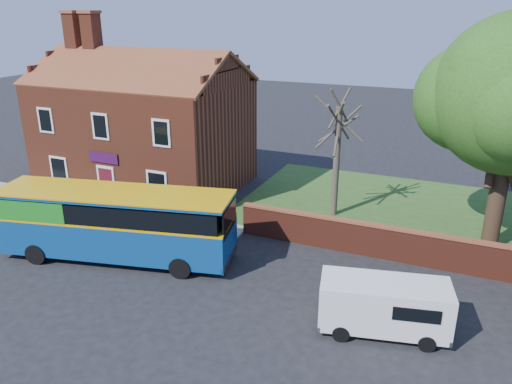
% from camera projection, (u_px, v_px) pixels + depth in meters
% --- Properties ---
extents(ground, '(120.00, 120.00, 0.00)m').
position_uv_depth(ground, '(128.00, 291.00, 20.22)').
color(ground, black).
rests_on(ground, ground).
extents(pavement, '(18.00, 3.50, 0.12)m').
position_uv_depth(pavement, '(89.00, 213.00, 27.76)').
color(pavement, gray).
rests_on(pavement, ground).
extents(kerb, '(18.00, 0.15, 0.14)m').
position_uv_depth(kerb, '(66.00, 224.00, 26.25)').
color(kerb, slate).
rests_on(kerb, ground).
extents(grass_strip, '(26.00, 12.00, 0.04)m').
position_uv_depth(grass_strip, '(479.00, 223.00, 26.55)').
color(grass_strip, '#426B28').
rests_on(grass_strip, ground).
extents(shop_building, '(12.30, 8.13, 10.50)m').
position_uv_depth(shop_building, '(144.00, 132.00, 31.55)').
color(shop_building, brown).
rests_on(shop_building, ground).
extents(boundary_wall, '(22.00, 0.38, 1.60)m').
position_uv_depth(boundary_wall, '(480.00, 259.00, 21.11)').
color(boundary_wall, maroon).
rests_on(boundary_wall, ground).
extents(bus, '(10.89, 4.92, 3.22)m').
position_uv_depth(bus, '(109.00, 220.00, 22.37)').
color(bus, navy).
rests_on(bus, ground).
extents(van_near, '(4.71, 2.69, 1.95)m').
position_uv_depth(van_near, '(385.00, 305.00, 17.33)').
color(van_near, white).
rests_on(van_near, ground).
extents(bare_tree, '(2.48, 2.95, 6.60)m').
position_uv_depth(bare_tree, '(337.00, 156.00, 26.48)').
color(bare_tree, '#4C4238').
rests_on(bare_tree, ground).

